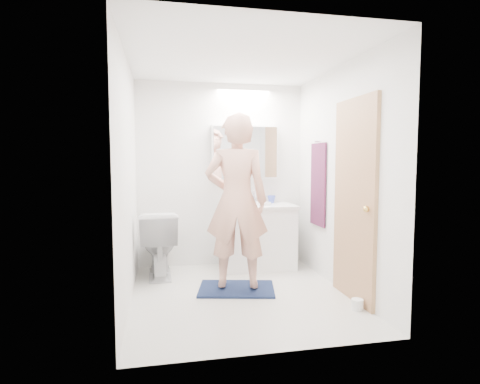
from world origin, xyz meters
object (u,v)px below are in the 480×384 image
object	(u,v)px
toothbrush_cup	(271,199)
toilet_paper_roll	(357,304)
vanity_cabinet	(258,238)
toilet	(159,243)
person	(236,201)
soap_bottle_b	(239,198)
soap_bottle_a	(229,196)
medicine_cabinet	(245,152)

from	to	relation	value
toothbrush_cup	toilet_paper_roll	size ratio (longest dim) A/B	0.99
vanity_cabinet	toilet	xyz separation A→B (m)	(-1.26, -0.11, 0.01)
person	soap_bottle_b	size ratio (longest dim) A/B	11.37
toilet	soap_bottle_a	world-z (taller)	soap_bottle_a
vanity_cabinet	person	bearing A→B (deg)	-118.35
person	soap_bottle_b	distance (m)	1.02
soap_bottle_a	vanity_cabinet	bearing A→B (deg)	-22.96
person	soap_bottle_a	size ratio (longest dim) A/B	8.25
vanity_cabinet	toilet	size ratio (longest dim) A/B	1.13
vanity_cabinet	person	distance (m)	1.09
person	soap_bottle_a	world-z (taller)	person
medicine_cabinet	toothbrush_cup	size ratio (longest dim) A/B	8.08
vanity_cabinet	toilet_paper_roll	xyz separation A→B (m)	(0.56, -1.59, -0.34)
vanity_cabinet	toilet_paper_roll	world-z (taller)	vanity_cabinet
medicine_cabinet	soap_bottle_a	world-z (taller)	medicine_cabinet
vanity_cabinet	soap_bottle_b	xyz separation A→B (m)	(-0.21, 0.18, 0.51)
medicine_cabinet	toilet	distance (m)	1.61
toilet_paper_roll	soap_bottle_a	bearing A→B (deg)	117.69
person	toothbrush_cup	world-z (taller)	person
soap_bottle_a	toothbrush_cup	distance (m)	0.58
vanity_cabinet	person	world-z (taller)	person
toilet	soap_bottle_a	size ratio (longest dim) A/B	3.60
medicine_cabinet	person	size ratio (longest dim) A/B	0.48
vanity_cabinet	toothbrush_cup	size ratio (longest dim) A/B	8.27
toilet	toothbrush_cup	xyz separation A→B (m)	(1.49, 0.28, 0.47)
soap_bottle_b	toilet_paper_roll	bearing A→B (deg)	-66.39
person	soap_bottle_b	world-z (taller)	person
toilet	toothbrush_cup	size ratio (longest dim) A/B	7.34
person	toilet_paper_roll	bearing A→B (deg)	154.80
soap_bottle_b	toothbrush_cup	size ratio (longest dim) A/B	1.48
person	soap_bottle_a	xyz separation A→B (m)	(0.09, 0.97, -0.03)
vanity_cabinet	medicine_cabinet	xyz separation A→B (m)	(-0.13, 0.21, 1.11)
soap_bottle_a	toilet_paper_roll	size ratio (longest dim) A/B	2.02
toilet	soap_bottle_a	bearing A→B (deg)	-164.65
toilet	medicine_cabinet	bearing A→B (deg)	-164.89
soap_bottle_a	soap_bottle_b	size ratio (longest dim) A/B	1.38
soap_bottle_a	soap_bottle_b	xyz separation A→B (m)	(0.14, 0.03, -0.03)
toilet	person	xyz separation A→B (m)	(0.82, -0.70, 0.56)
soap_bottle_a	soap_bottle_b	distance (m)	0.15
vanity_cabinet	soap_bottle_a	bearing A→B (deg)	157.04
soap_bottle_b	toothbrush_cup	world-z (taller)	soap_bottle_b
medicine_cabinet	soap_bottle_b	distance (m)	0.61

